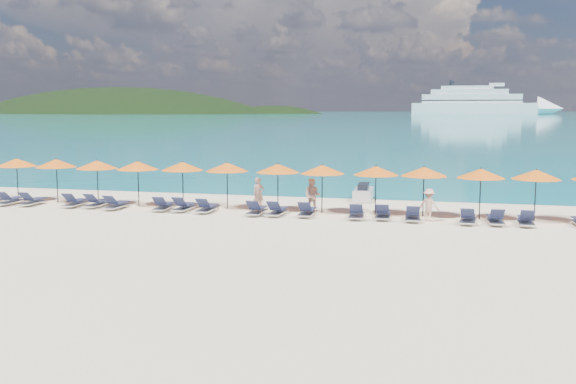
# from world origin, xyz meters

# --- Properties ---
(ground) EXTENTS (1400.00, 1400.00, 0.00)m
(ground) POSITION_xyz_m (0.00, 0.00, 0.00)
(ground) COLOR beige
(sea) EXTENTS (1600.00, 1300.00, 0.01)m
(sea) POSITION_xyz_m (0.00, 660.00, 0.01)
(sea) COLOR #1FA9B2
(sea) RESTS_ON ground
(headland_main) EXTENTS (374.00, 242.00, 126.50)m
(headland_main) POSITION_xyz_m (-300.00, 540.00, -38.00)
(headland_main) COLOR black
(headland_main) RESTS_ON ground
(headland_small) EXTENTS (162.00, 126.00, 85.50)m
(headland_small) POSITION_xyz_m (-150.00, 560.00, -35.00)
(headland_small) COLOR black
(headland_small) RESTS_ON ground
(cruise_ship) EXTENTS (127.80, 26.71, 35.34)m
(cruise_ship) POSITION_xyz_m (41.32, 569.55, 9.20)
(cruise_ship) COLOR silver
(cruise_ship) RESTS_ON ground
(jetski) EXTENTS (1.02, 2.51, 0.88)m
(jetski) POSITION_xyz_m (2.47, 9.61, 0.36)
(jetski) COLOR silver
(jetski) RESTS_ON ground
(beachgoer_a) EXTENTS (0.67, 0.67, 1.57)m
(beachgoer_a) POSITION_xyz_m (-1.94, 5.04, 0.78)
(beachgoer_a) COLOR #DDA488
(beachgoer_a) RESTS_ON ground
(beachgoer_b) EXTENTS (0.83, 0.54, 1.60)m
(beachgoer_b) POSITION_xyz_m (0.68, 4.97, 0.80)
(beachgoer_b) COLOR #DDA488
(beachgoer_b) RESTS_ON ground
(beachgoer_c) EXTENTS (1.00, 0.70, 1.41)m
(beachgoer_c) POSITION_xyz_m (6.00, 3.94, 0.71)
(beachgoer_c) COLOR #DDA488
(beachgoer_c) RESTS_ON ground
(umbrella_0) EXTENTS (2.10, 2.10, 2.28)m
(umbrella_0) POSITION_xyz_m (-15.13, 5.16, 2.02)
(umbrella_0) COLOR black
(umbrella_0) RESTS_ON ground
(umbrella_1) EXTENTS (2.10, 2.10, 2.28)m
(umbrella_1) POSITION_xyz_m (-12.83, 5.22, 2.02)
(umbrella_1) COLOR black
(umbrella_1) RESTS_ON ground
(umbrella_2) EXTENTS (2.10, 2.10, 2.28)m
(umbrella_2) POSITION_xyz_m (-10.35, 4.96, 2.02)
(umbrella_2) COLOR black
(umbrella_2) RESTS_ON ground
(umbrella_3) EXTENTS (2.10, 2.10, 2.28)m
(umbrella_3) POSITION_xyz_m (-8.14, 5.01, 2.02)
(umbrella_3) COLOR black
(umbrella_3) RESTS_ON ground
(umbrella_4) EXTENTS (2.10, 2.10, 2.28)m
(umbrella_4) POSITION_xyz_m (-5.84, 5.17, 2.02)
(umbrella_4) COLOR black
(umbrella_4) RESTS_ON ground
(umbrella_5) EXTENTS (2.10, 2.10, 2.28)m
(umbrella_5) POSITION_xyz_m (-3.57, 5.24, 2.02)
(umbrella_5) COLOR black
(umbrella_5) RESTS_ON ground
(umbrella_6) EXTENTS (2.10, 2.10, 2.28)m
(umbrella_6) POSITION_xyz_m (-1.04, 5.24, 2.02)
(umbrella_6) COLOR black
(umbrella_6) RESTS_ON ground
(umbrella_7) EXTENTS (2.10, 2.10, 2.28)m
(umbrella_7) POSITION_xyz_m (1.11, 5.14, 2.02)
(umbrella_7) COLOR black
(umbrella_7) RESTS_ON ground
(umbrella_8) EXTENTS (2.10, 2.10, 2.28)m
(umbrella_8) POSITION_xyz_m (3.58, 5.14, 2.02)
(umbrella_8) COLOR black
(umbrella_8) RESTS_ON ground
(umbrella_9) EXTENTS (2.10, 2.10, 2.28)m
(umbrella_9) POSITION_xyz_m (5.71, 5.20, 2.02)
(umbrella_9) COLOR black
(umbrella_9) RESTS_ON ground
(umbrella_10) EXTENTS (2.10, 2.10, 2.28)m
(umbrella_10) POSITION_xyz_m (8.13, 4.97, 2.02)
(umbrella_10) COLOR black
(umbrella_10) RESTS_ON ground
(umbrella_11) EXTENTS (2.10, 2.10, 2.28)m
(umbrella_11) POSITION_xyz_m (10.41, 5.04, 2.02)
(umbrella_11) COLOR black
(umbrella_11) RESTS_ON ground
(lounger_1) EXTENTS (0.69, 1.72, 0.66)m
(lounger_1) POSITION_xyz_m (-14.57, 3.77, 0.24)
(lounger_1) COLOR silver
(lounger_1) RESTS_ON ground
(lounger_2) EXTENTS (0.67, 1.72, 0.66)m
(lounger_2) POSITION_xyz_m (-13.37, 3.87, 0.24)
(lounger_2) COLOR silver
(lounger_2) RESTS_ON ground
(lounger_3) EXTENTS (0.70, 1.73, 0.66)m
(lounger_3) POSITION_xyz_m (-11.04, 3.97, 0.24)
(lounger_3) COLOR silver
(lounger_3) RESTS_ON ground
(lounger_4) EXTENTS (0.71, 1.73, 0.66)m
(lounger_4) POSITION_xyz_m (-9.88, 4.06, 0.24)
(lounger_4) COLOR silver
(lounger_4) RESTS_ON ground
(lounger_5) EXTENTS (0.67, 1.72, 0.66)m
(lounger_5) POSITION_xyz_m (-8.68, 3.73, 0.24)
(lounger_5) COLOR silver
(lounger_5) RESTS_ON ground
(lounger_6) EXTENTS (0.75, 1.74, 0.66)m
(lounger_6) POSITION_xyz_m (-6.30, 3.89, 0.24)
(lounger_6) COLOR silver
(lounger_6) RESTS_ON ground
(lounger_7) EXTENTS (0.67, 1.72, 0.66)m
(lounger_7) POSITION_xyz_m (-5.28, 3.97, 0.24)
(lounger_7) COLOR silver
(lounger_7) RESTS_ON ground
(lounger_8) EXTENTS (0.64, 1.71, 0.66)m
(lounger_8) POSITION_xyz_m (-4.10, 3.85, 0.24)
(lounger_8) COLOR silver
(lounger_8) RESTS_ON ground
(lounger_9) EXTENTS (0.62, 1.70, 0.66)m
(lounger_9) POSITION_xyz_m (-1.65, 3.73, 0.24)
(lounger_9) COLOR silver
(lounger_9) RESTS_ON ground
(lounger_10) EXTENTS (0.72, 1.73, 0.66)m
(lounger_10) POSITION_xyz_m (-0.68, 3.77, 0.24)
(lounger_10) COLOR silver
(lounger_10) RESTS_ON ground
(lounger_11) EXTENTS (0.62, 1.70, 0.66)m
(lounger_11) POSITION_xyz_m (0.67, 3.88, 0.24)
(lounger_11) COLOR silver
(lounger_11) RESTS_ON ground
(lounger_12) EXTENTS (0.77, 1.75, 0.66)m
(lounger_12) POSITION_xyz_m (2.90, 3.83, 0.24)
(lounger_12) COLOR silver
(lounger_12) RESTS_ON ground
(lounger_13) EXTENTS (0.68, 1.72, 0.66)m
(lounger_13) POSITION_xyz_m (4.04, 3.99, 0.24)
(lounger_13) COLOR silver
(lounger_13) RESTS_ON ground
(lounger_14) EXTENTS (0.71, 1.73, 0.66)m
(lounger_14) POSITION_xyz_m (5.33, 3.82, 0.24)
(lounger_14) COLOR silver
(lounger_14) RESTS_ON ground
(lounger_15) EXTENTS (0.77, 1.75, 0.66)m
(lounger_15) POSITION_xyz_m (7.62, 3.69, 0.24)
(lounger_15) COLOR silver
(lounger_15) RESTS_ON ground
(lounger_16) EXTENTS (0.71, 1.73, 0.66)m
(lounger_16) POSITION_xyz_m (8.72, 3.80, 0.24)
(lounger_16) COLOR silver
(lounger_16) RESTS_ON ground
(lounger_17) EXTENTS (0.67, 1.72, 0.66)m
(lounger_17) POSITION_xyz_m (9.93, 3.82, 0.24)
(lounger_17) COLOR silver
(lounger_17) RESTS_ON ground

